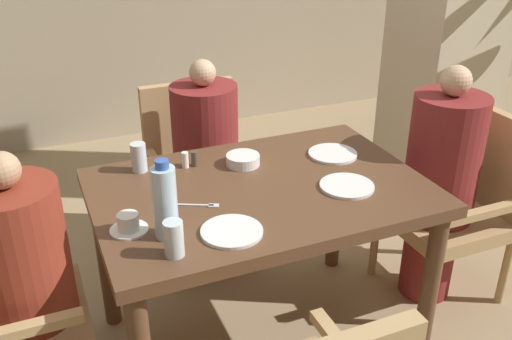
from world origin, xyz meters
TOP-DOWN VIEW (x-y plane):
  - ground_plane at (0.00, 0.00)m, footprint 16.00×16.00m
  - dining_table at (0.00, 0.00)m, footprint 1.26×0.85m
  - diner_in_left_chair at (-0.88, 0.00)m, footprint 0.32×0.32m
  - chair_far_side at (0.00, 0.81)m, footprint 0.50×0.50m
  - diner_in_far_chair at (-0.00, 0.67)m, footprint 0.32×0.32m
  - chair_right_side at (1.02, 0.00)m, footprint 0.50×0.50m
  - diner_in_right_chair at (0.88, 0.00)m, footprint 0.32×0.32m
  - plate_main_left at (-0.22, -0.27)m, footprint 0.21×0.21m
  - plate_main_right at (0.30, -0.14)m, footprint 0.21×0.21m
  - plate_dessert_center at (0.40, 0.14)m, footprint 0.21×0.21m
  - teacup_with_saucer at (-0.53, -0.12)m, footprint 0.13×0.13m
  - bowl_small at (0.01, 0.20)m, footprint 0.14×0.14m
  - water_bottle at (-0.42, -0.20)m, footprint 0.08×0.08m
  - glass_tall_near at (-0.42, -0.31)m, footprint 0.06×0.06m
  - glass_tall_mid at (-0.39, 0.31)m, footprint 0.06×0.06m
  - salt_shaker at (-0.22, 0.27)m, footprint 0.03×0.03m
  - pepper_shaker at (-0.18, 0.27)m, footprint 0.03×0.03m
  - fork_beside_plate at (-0.27, -0.05)m, footprint 0.19×0.10m

SIDE VIEW (x-z plane):
  - ground_plane at x=0.00m, z-range 0.00..0.00m
  - chair_far_side at x=0.00m, z-range 0.03..0.92m
  - chair_right_side at x=1.02m, z-range 0.03..0.92m
  - diner_in_left_chair at x=-0.88m, z-range 0.01..1.07m
  - diner_in_far_chair at x=0.00m, z-range 0.01..1.09m
  - diner_in_right_chair at x=0.88m, z-range 0.01..1.14m
  - dining_table at x=0.00m, z-range 0.28..1.03m
  - fork_beside_plate at x=-0.27m, z-range 0.75..0.76m
  - plate_main_left at x=-0.22m, z-range 0.75..0.77m
  - plate_main_right at x=0.30m, z-range 0.75..0.77m
  - plate_dessert_center at x=0.40m, z-range 0.75..0.77m
  - bowl_small at x=0.01m, z-range 0.75..0.80m
  - teacup_with_saucer at x=-0.53m, z-range 0.75..0.81m
  - pepper_shaker at x=-0.18m, z-range 0.75..0.82m
  - salt_shaker at x=-0.22m, z-range 0.75..0.82m
  - glass_tall_near at x=-0.42m, z-range 0.75..0.87m
  - glass_tall_mid at x=-0.39m, z-range 0.75..0.87m
  - water_bottle at x=-0.42m, z-range 0.75..1.02m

